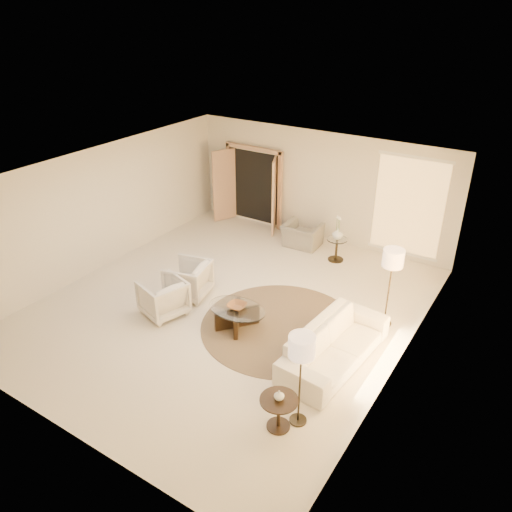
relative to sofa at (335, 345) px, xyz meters
The scene contains 18 objects.
room 2.79m from the sofa, behind, with size 7.04×8.04×2.83m.
windows_right 1.45m from the sofa, 30.90° to the left, with size 0.10×6.40×2.40m, color #ECB45E, non-canonical shape.
window_back_corner 4.51m from the sofa, 93.22° to the left, with size 1.70×0.10×2.40m, color #ECB45E, non-canonical shape.
curtains_right 1.92m from the sofa, 59.37° to the left, with size 0.06×5.20×2.60m, color tan, non-canonical shape.
french_doors 6.20m from the sofa, 136.24° to the left, with size 1.95×0.66×2.16m.
area_rug 1.40m from the sofa, 163.36° to the left, with size 3.08×3.08×0.01m, color #3D2D1F.
sofa is the anchor object (origin of this frame).
armchair_left 3.54m from the sofa, behind, with size 0.82×0.77×0.85m, color silver.
armchair_right 3.52m from the sofa, behind, with size 0.80×0.75×0.82m, color silver.
accent_chair 4.56m from the sofa, 124.91° to the left, with size 0.91×0.59×0.80m, color gray.
coffee_table 2.00m from the sofa, behind, with size 1.25×1.25×0.43m.
end_table 1.82m from the sofa, 91.80° to the right, with size 0.56×0.56×0.53m.
side_table 3.82m from the sofa, 114.02° to the left, with size 0.49×0.49×0.57m.
floor_lamp_near 1.90m from the sofa, 77.28° to the left, with size 0.39×0.39×1.61m.
floor_lamp_far 1.84m from the sofa, 85.07° to the right, with size 0.38×0.38×1.55m.
bowl 2.00m from the sofa, behind, with size 0.35×0.35×0.09m, color brown.
end_vase 1.84m from the sofa, 91.80° to the right, with size 0.15×0.15×0.16m, color silver.
side_vase 3.84m from the sofa, 114.02° to the left, with size 0.26×0.26×0.27m, color silver.
Camera 1 is at (5.11, -6.97, 5.64)m, focal length 35.00 mm.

